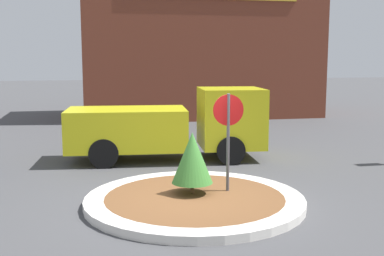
# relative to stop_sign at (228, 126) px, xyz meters

# --- Properties ---
(ground_plane) EXTENTS (120.00, 120.00, 0.00)m
(ground_plane) POSITION_rel_stop_sign_xyz_m (-0.82, -0.29, -1.63)
(ground_plane) COLOR #474749
(traffic_island) EXTENTS (4.73, 4.73, 0.18)m
(traffic_island) POSITION_rel_stop_sign_xyz_m (-0.82, -0.29, -1.55)
(traffic_island) COLOR silver
(traffic_island) RESTS_ON ground_plane
(stop_sign) EXTENTS (0.69, 0.07, 2.36)m
(stop_sign) POSITION_rel_stop_sign_xyz_m (0.00, 0.00, 0.00)
(stop_sign) COLOR #4C4C51
(stop_sign) RESTS_ON ground_plane
(island_shrub) EXTENTS (0.90, 0.90, 1.36)m
(island_shrub) POSITION_rel_stop_sign_xyz_m (-0.83, -0.06, -0.65)
(island_shrub) COLOR brown
(island_shrub) RESTS_ON traffic_island
(utility_truck) EXTENTS (6.11, 2.52, 2.20)m
(utility_truck) POSITION_rel_stop_sign_xyz_m (-0.51, 4.34, -0.54)
(utility_truck) COLOR gold
(utility_truck) RESTS_ON ground_plane
(storefront_building) EXTENTS (12.39, 6.07, 7.18)m
(storefront_building) POSITION_rel_stop_sign_xyz_m (2.94, 15.93, 1.96)
(storefront_building) COLOR brown
(storefront_building) RESTS_ON ground_plane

